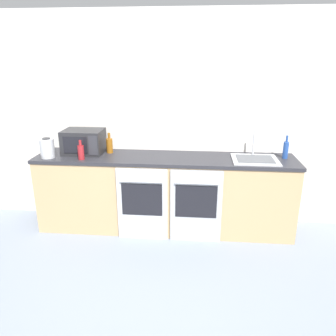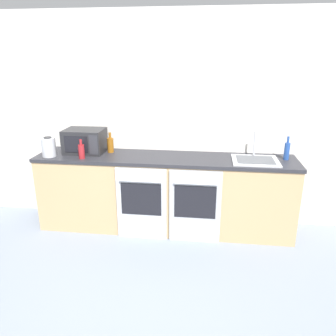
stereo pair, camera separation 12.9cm
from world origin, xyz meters
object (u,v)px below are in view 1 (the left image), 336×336
object	(u,v)px
sink	(255,159)
bottle_amber	(110,145)
oven_right	(196,206)
bottle_blue	(286,149)
microwave	(84,142)
oven_left	(142,204)
bottle_red	(81,152)
kettle	(47,148)

from	to	relation	value
sink	bottle_amber	bearing A→B (deg)	175.04
oven_right	bottle_blue	world-z (taller)	bottle_blue
microwave	bottle_blue	world-z (taller)	microwave
oven_left	sink	size ratio (longest dim) A/B	1.70
microwave	bottle_amber	size ratio (longest dim) A/B	1.91
bottle_red	sink	xyz separation A→B (m)	(2.00, 0.15, -0.07)
oven_right	bottle_amber	xyz separation A→B (m)	(-1.08, 0.42, 0.58)
oven_left	kettle	size ratio (longest dim) A/B	3.75
oven_left	bottle_amber	distance (m)	0.86
kettle	sink	distance (m)	2.43
oven_right	microwave	world-z (taller)	microwave
bottle_blue	oven_left	bearing A→B (deg)	-167.03
oven_right	bottle_red	world-z (taller)	bottle_red
microwave	bottle_amber	world-z (taller)	microwave
bottle_blue	bottle_red	distance (m)	2.38
oven_left	microwave	distance (m)	1.07
bottle_blue	microwave	bearing A→B (deg)	-179.98
oven_right	bottle_blue	bearing A→B (deg)	20.29
oven_left	oven_right	world-z (taller)	same
bottle_blue	bottle_red	xyz separation A→B (m)	(-2.36, -0.26, -0.02)
oven_right	sink	world-z (taller)	sink
microwave	bottle_amber	distance (m)	0.31
oven_right	kettle	xyz separation A→B (m)	(-1.76, 0.16, 0.60)
oven_left	oven_right	distance (m)	0.62
oven_right	microwave	xyz separation A→B (m)	(-1.39, 0.38, 0.63)
bottle_amber	sink	xyz separation A→B (m)	(1.75, -0.15, -0.08)
microwave	bottle_red	bearing A→B (deg)	-78.83
bottle_amber	kettle	distance (m)	0.73
bottle_red	kettle	size ratio (longest dim) A/B	0.97
microwave	bottle_amber	bearing A→B (deg)	8.16
microwave	bottle_blue	xyz separation A→B (m)	(2.42, 0.00, -0.04)
microwave	oven_right	bearing A→B (deg)	-15.18
bottle_blue	bottle_amber	xyz separation A→B (m)	(-2.11, 0.04, -0.01)
kettle	sink	world-z (taller)	sink
kettle	oven_right	bearing A→B (deg)	-5.10
microwave	sink	distance (m)	2.06
oven_left	sink	bearing A→B (deg)	11.91
oven_left	microwave	bearing A→B (deg)	153.95
bottle_blue	bottle_red	size ratio (longest dim) A/B	1.20
bottle_red	bottle_amber	xyz separation A→B (m)	(0.26, 0.30, 0.01)
bottle_blue	sink	xyz separation A→B (m)	(-0.36, -0.11, -0.09)
oven_left	bottle_blue	xyz separation A→B (m)	(1.64, 0.38, 0.59)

